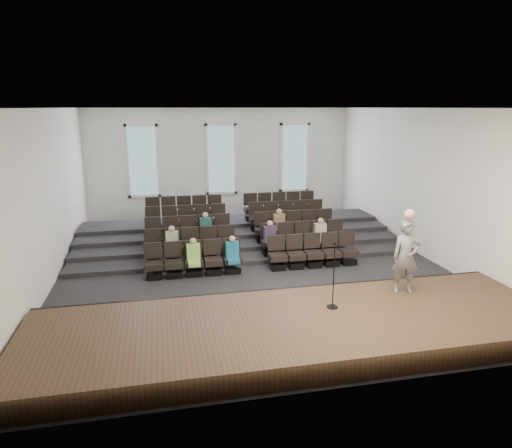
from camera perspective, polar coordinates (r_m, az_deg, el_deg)
The scene contains 14 objects.
ground at distance 15.05m, azimuth -0.56°, elevation -5.10°, with size 14.00×14.00×0.00m, color black.
ceiling at distance 14.18m, azimuth -0.61°, elevation 14.35°, with size 12.00×14.00×0.02m, color white.
wall_back at distance 21.26m, azimuth -4.39°, elevation 7.54°, with size 12.00×0.04×5.00m, color white.
wall_front at distance 7.85m, azimuth 9.73°, elevation -4.55°, with size 12.00×0.04×5.00m, color white.
wall_left at distance 14.48m, azimuth -24.65°, elevation 3.05°, with size 0.04×14.00×5.00m, color white.
wall_right at distance 16.67m, azimuth 20.23°, elevation 4.81°, with size 0.04×14.00×5.00m, color white.
stage at distance 10.40m, azimuth 5.22°, elevation -12.98°, with size 11.80×3.60×0.50m, color #432F1C.
stage_lip at distance 11.93m, azimuth 2.68°, elevation -9.19°, with size 11.80×0.06×0.52m, color black.
risers at distance 17.96m, azimuth -2.58°, elevation -1.21°, with size 11.80×4.80×0.60m.
seating_rows at distance 16.28m, azimuth -1.65°, elevation -1.07°, with size 6.80×4.70×1.67m.
windows at distance 21.17m, azimuth -4.38°, elevation 8.06°, with size 8.44×0.10×3.24m.
audience at distance 15.17m, azimuth -1.92°, elevation -1.66°, with size 5.45×2.64×1.10m.
speaker at distance 11.93m, azimuth 18.22°, elevation -3.92°, with size 0.67×0.44×1.85m, color slate.
mic_stand at distance 10.76m, azimuth 9.62°, elevation -7.91°, with size 0.27×0.27×1.60m.
Camera 1 is at (-2.82, -13.90, 5.02)m, focal length 32.00 mm.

